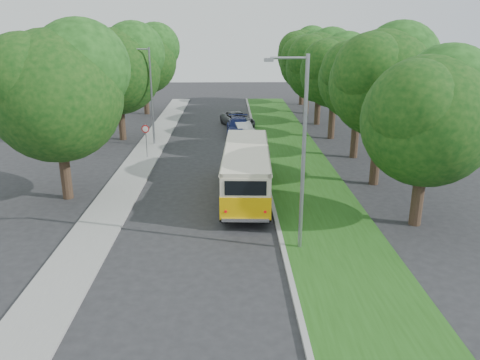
{
  "coord_description": "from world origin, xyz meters",
  "views": [
    {
      "loc": [
        1.38,
        -20.29,
        8.95
      ],
      "look_at": [
        1.9,
        2.37,
        1.5
      ],
      "focal_mm": 35.0,
      "sensor_mm": 36.0,
      "label": 1
    }
  ],
  "objects_px": {
    "car_blue": "(239,127)",
    "car_grey": "(238,119)",
    "car_silver": "(252,159)",
    "car_white": "(243,130)",
    "lamppost_near": "(301,149)",
    "lamppost_far": "(150,93)",
    "vintage_bus": "(246,172)"
  },
  "relations": [
    {
      "from": "lamppost_near",
      "to": "car_white",
      "type": "bearing_deg",
      "value": 94.47
    },
    {
      "from": "car_silver",
      "to": "lamppost_near",
      "type": "bearing_deg",
      "value": -64.73
    },
    {
      "from": "car_silver",
      "to": "car_white",
      "type": "bearing_deg",
      "value": 110.04
    },
    {
      "from": "vintage_bus",
      "to": "car_blue",
      "type": "distance_m",
      "value": 15.42
    },
    {
      "from": "lamppost_near",
      "to": "car_grey",
      "type": "bearing_deg",
      "value": 94.59
    },
    {
      "from": "vintage_bus",
      "to": "car_blue",
      "type": "xyz_separation_m",
      "value": [
        -0.11,
        15.4,
        -0.68
      ]
    },
    {
      "from": "car_grey",
      "to": "car_silver",
      "type": "bearing_deg",
      "value": -104.94
    },
    {
      "from": "lamppost_far",
      "to": "car_silver",
      "type": "xyz_separation_m",
      "value": [
        7.52,
        -6.98,
        -3.39
      ]
    },
    {
      "from": "car_white",
      "to": "car_blue",
      "type": "xyz_separation_m",
      "value": [
        -0.39,
        0.82,
        0.11
      ]
    },
    {
      "from": "lamppost_far",
      "to": "car_blue",
      "type": "distance_m",
      "value": 8.37
    },
    {
      "from": "lamppost_near",
      "to": "car_blue",
      "type": "xyz_separation_m",
      "value": [
        -2.04,
        21.9,
        -3.64
      ]
    },
    {
      "from": "vintage_bus",
      "to": "car_white",
      "type": "relative_size",
      "value": 2.5
    },
    {
      "from": "car_white",
      "to": "car_grey",
      "type": "xyz_separation_m",
      "value": [
        -0.41,
        4.61,
        0.04
      ]
    },
    {
      "from": "lamppost_far",
      "to": "car_silver",
      "type": "relative_size",
      "value": 1.76
    },
    {
      "from": "car_white",
      "to": "car_grey",
      "type": "relative_size",
      "value": 0.79
    },
    {
      "from": "lamppost_near",
      "to": "car_silver",
      "type": "height_order",
      "value": "lamppost_near"
    },
    {
      "from": "car_silver",
      "to": "car_grey",
      "type": "distance_m",
      "value": 14.18
    },
    {
      "from": "lamppost_near",
      "to": "car_grey",
      "type": "xyz_separation_m",
      "value": [
        -2.06,
        25.69,
        -3.7
      ]
    },
    {
      "from": "lamppost_far",
      "to": "vintage_bus",
      "type": "xyz_separation_m",
      "value": [
        6.98,
        -12.01,
        -2.71
      ]
    },
    {
      "from": "car_blue",
      "to": "car_grey",
      "type": "relative_size",
      "value": 1.05
    },
    {
      "from": "car_silver",
      "to": "car_white",
      "type": "height_order",
      "value": "car_silver"
    },
    {
      "from": "vintage_bus",
      "to": "lamppost_far",
      "type": "bearing_deg",
      "value": 122.72
    },
    {
      "from": "car_blue",
      "to": "car_white",
      "type": "bearing_deg",
      "value": -64.37
    },
    {
      "from": "car_blue",
      "to": "vintage_bus",
      "type": "bearing_deg",
      "value": -89.6
    },
    {
      "from": "lamppost_far",
      "to": "vintage_bus",
      "type": "height_order",
      "value": "lamppost_far"
    },
    {
      "from": "lamppost_far",
      "to": "car_white",
      "type": "relative_size",
      "value": 1.97
    },
    {
      "from": "lamppost_far",
      "to": "lamppost_near",
      "type": "bearing_deg",
      "value": -64.29
    },
    {
      "from": "car_white",
      "to": "lamppost_far",
      "type": "bearing_deg",
      "value": -172.12
    },
    {
      "from": "lamppost_far",
      "to": "car_silver",
      "type": "height_order",
      "value": "lamppost_far"
    },
    {
      "from": "car_blue",
      "to": "lamppost_far",
      "type": "bearing_deg",
      "value": -153.68
    },
    {
      "from": "car_blue",
      "to": "car_grey",
      "type": "height_order",
      "value": "car_blue"
    },
    {
      "from": "lamppost_far",
      "to": "car_white",
      "type": "xyz_separation_m",
      "value": [
        7.26,
        2.58,
        -3.49
      ]
    }
  ]
}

